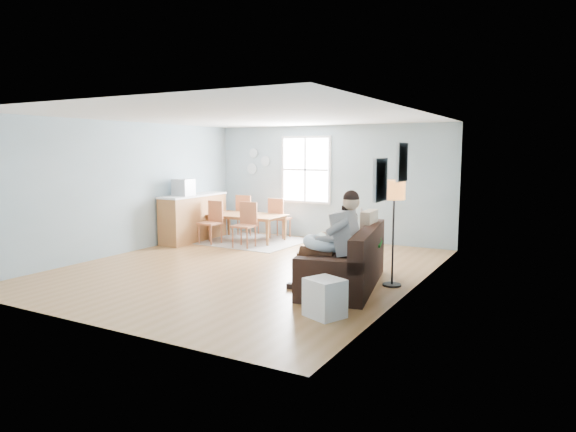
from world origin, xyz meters
The scene contains 22 objects.
room centered at (0.00, 0.00, 2.42)m, with size 8.40×9.40×3.90m.
window centered at (-0.60, 3.46, 1.65)m, with size 1.32×0.08×1.62m.
pictures centered at (2.97, -1.05, 1.85)m, with size 0.05×1.34×0.74m.
wall_plates centered at (-2.00, 3.47, 1.83)m, with size 0.67×0.02×0.66m.
sofa centered at (2.05, -0.29, 0.33)m, with size 1.43×2.45×0.93m.
green_throw centered at (1.81, 0.44, 0.59)m, with size 1.04×0.87×0.04m, color #166221.
beige_pillow centered at (2.17, 0.34, 0.85)m, with size 0.16×0.57×0.57m, color tan.
father centered at (1.98, -0.64, 0.82)m, with size 1.13×0.57×1.53m.
nursing_pillow centered at (1.81, -0.68, 0.72)m, with size 0.61×0.61×0.17m, color silver.
infant centered at (1.79, -0.64, 0.80)m, with size 0.28×0.39×0.15m.
toddler centered at (1.93, -0.10, 0.78)m, with size 0.61×0.37×0.92m.
floor_lamp centered at (2.66, 0.06, 1.37)m, with size 0.33×0.33×1.66m.
storage_cube centered at (2.37, -1.82, 0.25)m, with size 0.57×0.54×0.50m.
rug centered at (-1.60, 2.35, 0.01)m, with size 2.64×2.01×0.01m, color gray.
dining_table centered at (-1.60, 2.35, 0.31)m, with size 1.77×0.98×0.62m, color brown.
chair_sw centered at (-2.10, 1.72, 0.56)m, with size 0.46×0.46×0.97m.
chair_se centered at (-1.16, 1.68, 0.57)m, with size 0.47×0.47×0.99m.
chair_nw centered at (-2.05, 3.01, 0.58)m, with size 0.46×0.46×1.01m.
chair_ne centered at (-1.10, 2.98, 0.56)m, with size 0.44×0.44×0.98m.
counter centered at (-2.70, 1.78, 0.55)m, with size 0.63×1.97×1.09m.
monitor centered at (-2.67, 1.41, 1.28)m, with size 0.41×0.38×0.38m.
baby_swing centered at (1.20, 2.04, 0.43)m, with size 1.19×1.21×0.96m.
Camera 1 is at (5.05, -7.60, 2.11)m, focal length 32.00 mm.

